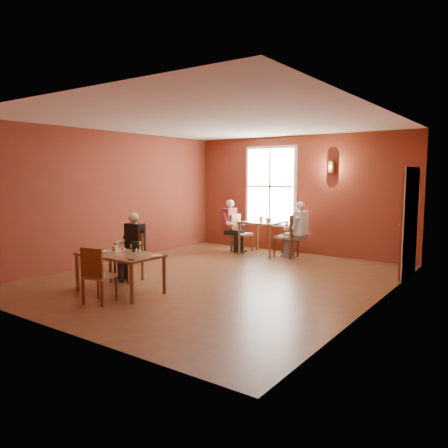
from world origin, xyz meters
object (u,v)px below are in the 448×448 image
Objects in this scene: main_table at (120,273)px; diner_main at (127,249)px; chair_diner_main at (129,258)px; chair_empty at (100,275)px; diner_maroon at (241,227)px; second_table at (263,238)px; diner_white at (288,230)px; chair_diner_white at (286,236)px; chair_diner_maroon at (242,233)px.

diner_main is (-0.50, 0.62, 0.28)m from main_table.
chair_empty is at bearing 119.58° from chair_diner_main.
chair_diner_main is 0.68× the size of diner_maroon.
second_table is 0.72m from diner_white.
second_table is at bearing 90.00° from diner_maroon.
diner_white is at bearing -109.26° from chair_diner_main.
main_table is at bearing 6.27° from diner_maroon.
diner_main reaches higher than second_table.
diner_main is at bearing 128.88° from main_table.
diner_maroon is at bearing -90.01° from diner_main.
diner_maroon is at bearing -90.01° from chair_diner_main.
main_table is 1.61× the size of chair_diner_main.
chair_empty is 5.19m from diner_maroon.
main_table is 1.16× the size of diner_main.
main_table is 4.64m from diner_white.
main_table is 0.83m from chair_diner_main.
chair_diner_main is at bearing 160.74° from diner_white.
chair_diner_main is at bearing 161.14° from chair_diner_white.
diner_maroon is (-0.03, 0.00, 0.17)m from chair_diner_maroon.
main_table is 1.37× the size of chair_diner_white.
chair_diner_maroon is (-0.68, 5.14, 0.04)m from chair_empty.
chair_diner_maroon is at bearing 180.00° from second_table.
diner_main reaches higher than chair_empty.
chair_diner_main is 3.90m from diner_maroon.
chair_empty is at bearing 172.76° from diner_white.
main_table is 4.57m from chair_diner_maroon.
second_table is (0.68, 3.89, -0.03)m from chair_diner_main.
diner_main is 1.18× the size of chair_diner_white.
chair_diner_white reaches higher than chair_diner_main.
main_table is at bearing 127.57° from chair_diner_main.
second_table is 0.65m from chair_diner_maroon.
diner_main is 4.15m from chair_diner_white.
diner_white reaches higher than diner_main.
chair_diner_maroon reaches higher than chair_diner_main.
chair_diner_white is at bearing 0.00° from second_table.
second_table is at bearing 77.68° from chair_empty.
chair_empty is 0.68× the size of diner_maroon.
chair_diner_maroon is at bearing 90.00° from chair_diner_white.
diner_maroon reaches higher than chair_diner_main.
chair_empty is 0.92× the size of chair_diner_maroon.
chair_diner_white is at bearing 79.64° from main_table.
second_table is 0.98× the size of chair_diner_maroon.
chair_diner_maroon is (-1.30, 0.00, -0.04)m from chair_diner_white.
diner_main is 0.94× the size of diner_maroon.
main_table is 1.48× the size of chair_diner_maroon.
diner_white reaches higher than chair_empty.
diner_maroon is at bearing 90.00° from diner_white.
main_table is 0.85m from diner_main.
chair_diner_white is at bearing -108.86° from chair_diner_main.
chair_diner_maroon is (-0.65, 0.00, 0.07)m from second_table.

